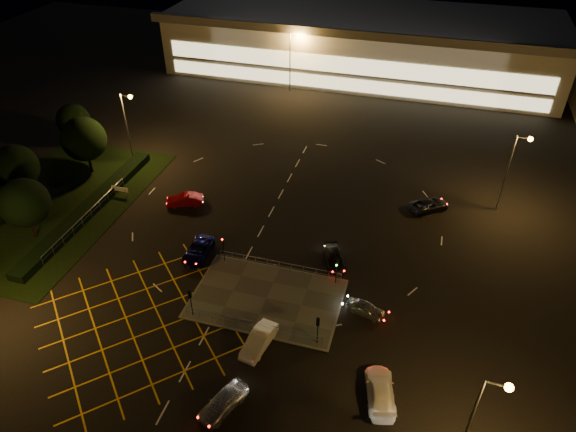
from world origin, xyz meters
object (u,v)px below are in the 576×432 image
(signal_se, at_px, (318,325))
(car_right_silver, at_px, (365,308))
(signal_ne, at_px, (337,266))
(car_far_dkgrey, at_px, (334,258))
(car_left_blue, at_px, (198,250))
(signal_nw, at_px, (223,244))
(car_approach_white, at_px, (380,391))
(signal_sw, at_px, (190,297))
(car_circ_red, at_px, (185,200))
(car_east_grey, at_px, (429,205))
(car_queue_white, at_px, (259,341))
(car_near_silver, at_px, (223,402))

(signal_se, bearing_deg, car_right_silver, -125.94)
(signal_ne, distance_m, car_far_dkgrey, 3.56)
(car_left_blue, bearing_deg, signal_nw, -5.21)
(car_right_silver, bearing_deg, signal_nw, 92.86)
(car_right_silver, relative_size, car_approach_white, 0.69)
(signal_sw, height_order, car_circ_red, signal_sw)
(car_far_dkgrey, relative_size, car_east_grey, 0.91)
(car_far_dkgrey, xyz_separation_m, car_circ_red, (-19.79, 5.46, 0.09))
(signal_sw, distance_m, car_left_blue, 8.86)
(signal_ne, xyz_separation_m, car_queue_white, (-4.85, -9.71, -1.61))
(signal_se, height_order, signal_nw, same)
(signal_nw, height_order, car_east_grey, signal_nw)
(signal_se, distance_m, car_queue_white, 5.39)
(signal_se, xyz_separation_m, car_circ_red, (-20.58, 16.45, -1.63))
(car_near_silver, relative_size, car_approach_white, 0.85)
(signal_ne, xyz_separation_m, car_circ_red, (-20.58, 8.47, -1.63))
(car_east_grey, bearing_deg, car_left_blue, 88.00)
(car_near_silver, bearing_deg, car_queue_white, 106.11)
(car_left_blue, bearing_deg, signal_se, -30.81)
(signal_nw, bearing_deg, car_queue_white, -53.63)
(signal_ne, bearing_deg, car_far_dkgrey, 104.68)
(signal_sw, height_order, car_near_silver, signal_sw)
(car_near_silver, bearing_deg, signal_nw, 133.94)
(signal_nw, bearing_deg, car_far_dkgrey, 15.01)
(car_approach_white, bearing_deg, car_near_silver, 7.04)
(signal_nw, xyz_separation_m, car_approach_white, (18.10, -11.86, -1.59))
(signal_nw, relative_size, car_east_grey, 0.65)
(signal_se, distance_m, car_left_blue, 17.21)
(signal_ne, relative_size, car_left_blue, 0.64)
(signal_sw, distance_m, car_right_silver, 16.33)
(car_far_dkgrey, distance_m, car_right_silver, 7.51)
(car_queue_white, bearing_deg, signal_sw, 176.53)
(signal_sw, distance_m, car_approach_white, 18.58)
(signal_nw, xyz_separation_m, car_circ_red, (-8.58, 8.47, -1.63))
(car_near_silver, relative_size, car_circ_red, 1.02)
(car_left_blue, xyz_separation_m, car_far_dkgrey, (14.29, 2.86, -0.05))
(car_circ_red, relative_size, car_east_grey, 0.92)
(car_queue_white, bearing_deg, car_far_dkgrey, 82.42)
(signal_se, relative_size, signal_nw, 1.00)
(car_queue_white, relative_size, car_far_dkgrey, 1.04)
(signal_ne, bearing_deg, car_circ_red, 157.63)
(car_near_silver, relative_size, car_right_silver, 1.22)
(car_queue_white, bearing_deg, signal_se, 29.74)
(car_east_grey, bearing_deg, car_queue_white, 117.06)
(car_queue_white, distance_m, car_far_dkgrey, 13.35)
(car_near_silver, height_order, car_left_blue, car_near_silver)
(signal_nw, distance_m, car_far_dkgrey, 11.74)
(car_far_dkgrey, bearing_deg, signal_se, -108.86)
(car_queue_white, xyz_separation_m, car_right_silver, (8.35, 6.56, -0.13))
(car_right_silver, relative_size, car_circ_red, 0.83)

